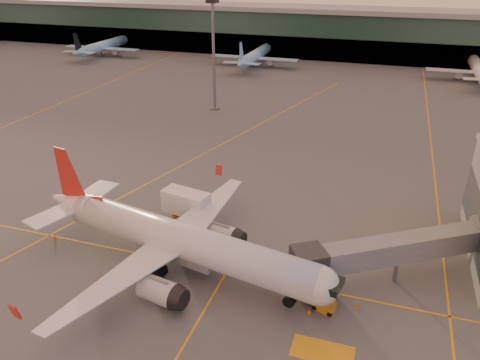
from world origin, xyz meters
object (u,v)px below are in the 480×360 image
(main_airplane, at_px, (177,240))
(gpu_cart, at_px, (324,305))
(catering_truck, at_px, (187,206))
(pushback_tug, at_px, (319,293))

(main_airplane, distance_m, gpu_cart, 18.43)
(gpu_cart, bearing_deg, main_airplane, -168.39)
(main_airplane, xyz_separation_m, gpu_cart, (18.02, -1.97, -3.35))
(main_airplane, height_order, gpu_cart, main_airplane)
(catering_truck, bearing_deg, main_airplane, -61.20)
(gpu_cart, bearing_deg, catering_truck, 168.91)
(catering_truck, bearing_deg, pushback_tug, -15.68)
(main_airplane, distance_m, pushback_tug, 17.48)
(catering_truck, distance_m, gpu_cart, 24.34)
(catering_truck, distance_m, pushback_tug, 22.83)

